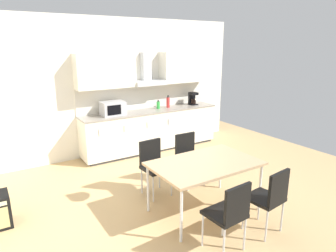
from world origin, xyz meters
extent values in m
cube|color=tan|center=(0.00, 0.00, -0.01)|extent=(8.11, 7.49, 0.02)
cube|color=silver|center=(0.00, 2.55, 1.44)|extent=(6.49, 0.10, 2.88)
cube|color=#333333|center=(0.94, 2.20, 0.03)|extent=(3.05, 0.54, 0.05)
cube|color=silver|center=(0.94, 2.20, 0.47)|extent=(3.18, 0.59, 0.84)
cube|color=gray|center=(0.94, 2.20, 0.90)|extent=(3.20, 0.61, 0.03)
cube|color=silver|center=(-0.38, 1.90, 0.68)|extent=(0.01, 0.01, 0.14)
cube|color=silver|center=(0.15, 1.90, 0.68)|extent=(0.01, 0.01, 0.14)
cube|color=silver|center=(0.68, 1.90, 0.68)|extent=(0.01, 0.01, 0.14)
cube|color=silver|center=(1.21, 1.90, 0.68)|extent=(0.01, 0.01, 0.14)
cube|color=silver|center=(0.94, 2.48, 1.18)|extent=(3.18, 0.02, 0.53)
cube|color=silver|center=(-0.03, 2.33, 1.81)|extent=(1.22, 0.34, 0.70)
cube|color=silver|center=(1.92, 2.33, 1.81)|extent=(1.22, 0.34, 0.70)
cube|color=#B7BABF|center=(0.94, 2.31, 1.51)|extent=(0.73, 0.40, 0.10)
cube|color=#B7BABF|center=(0.94, 2.42, 1.84)|extent=(0.20, 0.16, 0.65)
cube|color=#ADADB2|center=(0.04, 2.20, 1.06)|extent=(0.48, 0.34, 0.28)
cube|color=black|center=(0.00, 2.03, 1.06)|extent=(0.29, 0.01, 0.20)
cube|color=black|center=(2.10, 2.20, 0.93)|extent=(0.18, 0.18, 0.02)
cylinder|color=black|center=(2.10, 2.19, 1.00)|extent=(0.12, 0.12, 0.12)
cube|color=black|center=(2.10, 2.26, 1.07)|extent=(0.16, 0.08, 0.30)
cube|color=black|center=(2.10, 2.19, 1.19)|extent=(0.18, 0.16, 0.06)
cylinder|color=red|center=(1.41, 2.25, 1.03)|extent=(0.08, 0.08, 0.23)
cylinder|color=black|center=(1.41, 2.25, 1.17)|extent=(0.03, 0.03, 0.05)
cylinder|color=green|center=(1.16, 2.26, 1.00)|extent=(0.08, 0.08, 0.16)
cylinder|color=black|center=(1.16, 2.26, 1.09)|extent=(0.03, 0.03, 0.04)
cube|color=tan|center=(0.28, -0.50, 0.73)|extent=(1.48, 0.95, 0.04)
cylinder|color=silver|center=(-0.41, -0.92, 0.35)|extent=(0.04, 0.04, 0.71)
cylinder|color=silver|center=(0.96, -0.92, 0.35)|extent=(0.04, 0.04, 0.71)
cylinder|color=silver|center=(-0.41, -0.09, 0.35)|extent=(0.04, 0.04, 0.71)
cylinder|color=silver|center=(0.96, -0.09, 0.35)|extent=(0.04, 0.04, 0.71)
cube|color=black|center=(-0.06, -1.28, 0.45)|extent=(0.42, 0.42, 0.04)
cube|color=black|center=(-0.05, -1.46, 0.67)|extent=(0.38, 0.06, 0.40)
cylinder|color=silver|center=(-0.24, -1.12, 0.21)|extent=(0.02, 0.02, 0.43)
cylinder|color=silver|center=(0.10, -1.10, 0.21)|extent=(0.02, 0.02, 0.43)
cylinder|color=silver|center=(-0.22, -1.46, 0.21)|extent=(0.02, 0.02, 0.43)
cylinder|color=silver|center=(0.12, -1.44, 0.21)|extent=(0.02, 0.02, 0.43)
cube|color=black|center=(0.61, -1.28, 0.45)|extent=(0.44, 0.44, 0.04)
cube|color=black|center=(0.63, -1.46, 0.67)|extent=(0.38, 0.08, 0.40)
cylinder|color=silver|center=(0.42, -1.13, 0.21)|extent=(0.02, 0.02, 0.43)
cylinder|color=silver|center=(0.76, -1.09, 0.21)|extent=(0.02, 0.02, 0.43)
cylinder|color=silver|center=(0.46, -1.47, 0.21)|extent=(0.02, 0.02, 0.43)
cylinder|color=silver|center=(0.80, -1.43, 0.21)|extent=(0.02, 0.02, 0.43)
cube|color=black|center=(-0.06, 0.27, 0.45)|extent=(0.42, 0.42, 0.04)
cube|color=black|center=(-0.07, 0.45, 0.67)|extent=(0.38, 0.06, 0.40)
cylinder|color=silver|center=(0.12, 0.11, 0.21)|extent=(0.02, 0.02, 0.43)
cylinder|color=silver|center=(-0.22, 0.09, 0.21)|extent=(0.02, 0.02, 0.43)
cylinder|color=silver|center=(0.10, 0.45, 0.21)|extent=(0.02, 0.02, 0.43)
cylinder|color=silver|center=(-0.24, 0.43, 0.21)|extent=(0.02, 0.02, 0.43)
cube|color=black|center=(0.61, 0.27, 0.45)|extent=(0.41, 0.41, 0.04)
cube|color=black|center=(0.61, 0.45, 0.67)|extent=(0.38, 0.05, 0.40)
cylinder|color=silver|center=(0.78, 0.10, 0.21)|extent=(0.02, 0.02, 0.43)
cylinder|color=silver|center=(0.44, 0.10, 0.21)|extent=(0.02, 0.02, 0.43)
cylinder|color=silver|center=(0.78, 0.44, 0.21)|extent=(0.02, 0.02, 0.43)
cylinder|color=silver|center=(0.44, 0.44, 0.21)|extent=(0.02, 0.02, 0.43)
cone|color=silver|center=(0.28, -0.50, 1.73)|extent=(0.32, 0.32, 0.22)
camera|label=1|loc=(-2.22, -3.50, 2.32)|focal=32.00mm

